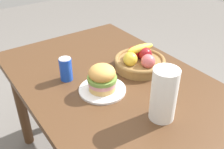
% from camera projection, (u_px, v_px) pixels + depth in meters
% --- Properties ---
extents(dining_table, '(1.40, 0.90, 0.75)m').
position_uv_depth(dining_table, '(115.00, 97.00, 1.44)').
color(dining_table, '#4C301C').
rests_on(dining_table, ground_plane).
extents(plate, '(0.24, 0.24, 0.01)m').
position_uv_depth(plate, '(102.00, 90.00, 1.31)').
color(plate, white).
rests_on(plate, dining_table).
extents(sandwich, '(0.15, 0.15, 0.13)m').
position_uv_depth(sandwich, '(102.00, 78.00, 1.27)').
color(sandwich, '#DBAD60').
rests_on(sandwich, plate).
extents(soda_can, '(0.07, 0.07, 0.13)m').
position_uv_depth(soda_can, '(66.00, 69.00, 1.37)').
color(soda_can, blue).
rests_on(soda_can, dining_table).
extents(fruit_basket, '(0.29, 0.29, 0.14)m').
position_uv_depth(fruit_basket, '(140.00, 61.00, 1.47)').
color(fruit_basket, olive).
rests_on(fruit_basket, dining_table).
extents(paper_towel_roll, '(0.11, 0.11, 0.24)m').
position_uv_depth(paper_towel_roll, '(165.00, 94.00, 1.08)').
color(paper_towel_roll, white).
rests_on(paper_towel_roll, dining_table).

